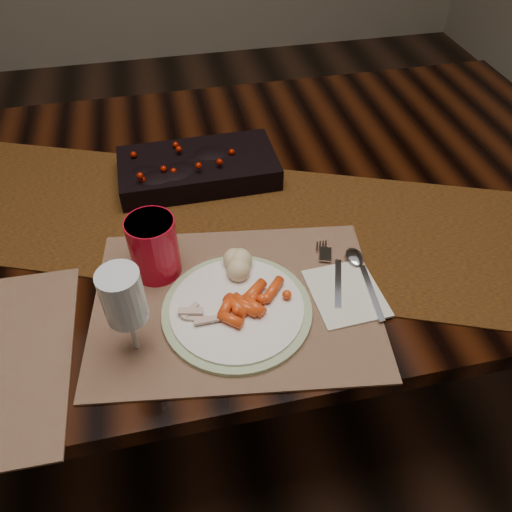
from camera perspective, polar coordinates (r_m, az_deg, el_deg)
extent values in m
plane|color=black|center=(1.66, -2.18, -13.87)|extent=(5.00, 5.00, 0.00)
cube|color=black|center=(1.35, -2.61, -5.66)|extent=(1.80, 1.00, 0.75)
cube|color=black|center=(1.03, -5.33, 4.23)|extent=(1.90, 1.06, 0.00)
cube|color=brown|center=(0.87, -2.35, -5.23)|extent=(0.53, 0.42, 0.00)
cylinder|color=white|center=(0.85, -2.19, -6.13)|extent=(0.28, 0.28, 0.01)
cube|color=silver|center=(0.89, 10.22, -4.20)|extent=(0.13, 0.14, 0.00)
cylinder|color=#AD0A20|center=(0.89, -11.61, 1.01)|extent=(0.10, 0.10, 0.12)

